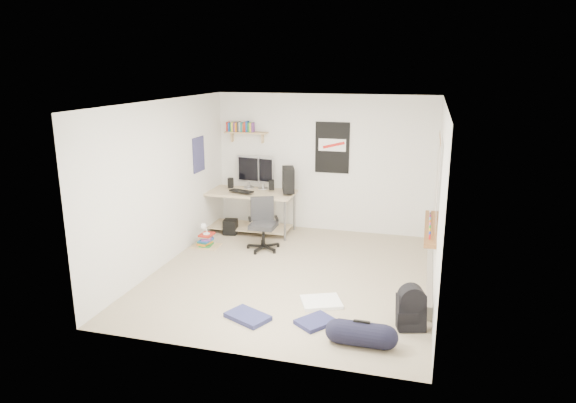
% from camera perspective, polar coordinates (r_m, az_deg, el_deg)
% --- Properties ---
extents(floor, '(4.00, 4.50, 0.01)m').
position_cam_1_polar(floor, '(7.64, 0.44, -8.11)').
color(floor, gray).
rests_on(floor, ground).
extents(ceiling, '(4.00, 4.50, 0.01)m').
position_cam_1_polar(ceiling, '(7.05, 0.48, 11.02)').
color(ceiling, white).
rests_on(ceiling, ground).
extents(back_wall, '(4.00, 0.01, 2.50)m').
position_cam_1_polar(back_wall, '(9.39, 4.02, 4.23)').
color(back_wall, silver).
rests_on(back_wall, ground).
extents(left_wall, '(0.01, 4.50, 2.50)m').
position_cam_1_polar(left_wall, '(7.99, -13.58, 1.95)').
color(left_wall, silver).
rests_on(left_wall, ground).
extents(right_wall, '(0.01, 4.50, 2.50)m').
position_cam_1_polar(right_wall, '(7.02, 16.48, -0.01)').
color(right_wall, silver).
rests_on(right_wall, ground).
extents(desk, '(1.90, 1.26, 0.80)m').
position_cam_1_polar(desk, '(9.45, -4.60, -1.23)').
color(desk, tan).
rests_on(desk, floor).
extents(monitor_left, '(0.45, 0.17, 0.49)m').
position_cam_1_polar(monitor_left, '(9.56, -4.41, 3.14)').
color(monitor_left, '#B4B3B9').
rests_on(monitor_left, desk).
extents(monitor_right, '(0.45, 0.20, 0.48)m').
position_cam_1_polar(monitor_right, '(9.47, -2.79, 3.04)').
color(monitor_right, '#ACACB2').
rests_on(monitor_right, desk).
extents(pc_tower, '(0.32, 0.46, 0.44)m').
position_cam_1_polar(pc_tower, '(9.11, 0.03, 2.44)').
color(pc_tower, black).
rests_on(pc_tower, desk).
extents(keyboard, '(0.46, 0.27, 0.02)m').
position_cam_1_polar(keyboard, '(9.18, -5.20, 1.16)').
color(keyboard, black).
rests_on(keyboard, desk).
extents(speaker_left, '(0.10, 0.10, 0.18)m').
position_cam_1_polar(speaker_left, '(9.49, -6.39, 2.07)').
color(speaker_left, black).
rests_on(speaker_left, desk).
extents(speaker_right, '(0.12, 0.12, 0.18)m').
position_cam_1_polar(speaker_right, '(9.28, -1.86, 1.86)').
color(speaker_right, black).
rests_on(speaker_right, desk).
extents(office_chair, '(0.75, 0.75, 0.87)m').
position_cam_1_polar(office_chair, '(8.48, -2.76, -2.21)').
color(office_chair, '#252528').
rests_on(office_chair, floor).
extents(wall_shelf, '(0.80, 0.22, 0.24)m').
position_cam_1_polar(wall_shelf, '(9.59, -4.66, 7.64)').
color(wall_shelf, tan).
rests_on(wall_shelf, back_wall).
extents(poster_back_wall, '(0.62, 0.03, 0.92)m').
position_cam_1_polar(poster_back_wall, '(9.29, 4.93, 5.97)').
color(poster_back_wall, black).
rests_on(poster_back_wall, back_wall).
extents(poster_left_wall, '(0.02, 0.42, 0.60)m').
position_cam_1_polar(poster_left_wall, '(8.98, -9.90, 5.17)').
color(poster_left_wall, navy).
rests_on(poster_left_wall, left_wall).
extents(window, '(0.10, 1.50, 1.26)m').
position_cam_1_polar(window, '(7.26, 16.14, 2.13)').
color(window, brown).
rests_on(window, right_wall).
extents(baseboard_heater, '(0.08, 2.50, 0.18)m').
position_cam_1_polar(baseboard_heater, '(7.67, 15.45, -7.83)').
color(baseboard_heater, '#B7B2A8').
rests_on(baseboard_heater, floor).
extents(backpack, '(0.38, 0.34, 0.43)m').
position_cam_1_polar(backpack, '(6.27, 13.51, -11.89)').
color(backpack, black).
rests_on(backpack, floor).
extents(duffel_bag, '(0.28, 0.28, 0.54)m').
position_cam_1_polar(duffel_bag, '(5.85, 8.15, -14.35)').
color(duffel_bag, black).
rests_on(duffel_bag, floor).
extents(tshirt, '(0.62, 0.58, 0.04)m').
position_cam_1_polar(tshirt, '(6.77, 3.71, -11.08)').
color(tshirt, white).
rests_on(tshirt, floor).
extents(jeans_a, '(0.61, 0.52, 0.06)m').
position_cam_1_polar(jeans_a, '(6.40, -4.50, -12.63)').
color(jeans_a, navy).
rests_on(jeans_a, floor).
extents(jeans_b, '(0.52, 0.54, 0.05)m').
position_cam_1_polar(jeans_b, '(6.28, 3.07, -13.21)').
color(jeans_b, '#21234C').
rests_on(jeans_b, floor).
extents(book_stack, '(0.51, 0.45, 0.31)m').
position_cam_1_polar(book_stack, '(8.83, -9.10, -4.01)').
color(book_stack, brown).
rests_on(book_stack, floor).
extents(desk_lamp, '(0.14, 0.21, 0.20)m').
position_cam_1_polar(desk_lamp, '(8.73, -9.10, -2.63)').
color(desk_lamp, white).
rests_on(desk_lamp, book_stack).
extents(subwoofer, '(0.27, 0.27, 0.26)m').
position_cam_1_polar(subwoofer, '(9.40, -6.41, -2.80)').
color(subwoofer, black).
rests_on(subwoofer, floor).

